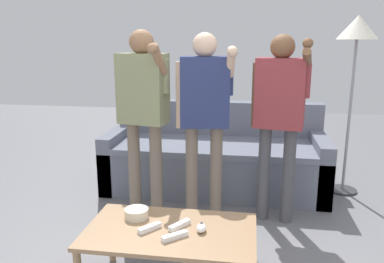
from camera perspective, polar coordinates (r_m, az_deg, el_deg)
The scene contains 11 objects.
couch at distance 4.05m, azimuth 3.44°, elevation -3.98°, with size 2.19×0.90×0.85m.
coffee_table at distance 2.41m, azimuth -3.17°, elevation -15.08°, with size 1.01×0.59×0.41m.
snack_bowl at distance 2.53m, azimuth -8.11°, elevation -11.77°, with size 0.15×0.15×0.06m, color beige.
game_remote_nunchuk at distance 2.35m, azimuth 1.37°, elevation -13.92°, with size 0.06×0.09×0.05m.
floor_lamp at distance 4.02m, azimuth 22.99°, elevation 12.39°, with size 0.38×0.38×1.73m.
player_left at distance 3.23m, azimuth -7.17°, elevation 4.15°, with size 0.46×0.43×1.59m.
player_center at distance 3.15m, azimuth 1.84°, elevation 3.72°, with size 0.49×0.35×1.56m.
player_right at distance 3.21m, azimuth 12.69°, elevation 3.46°, with size 0.46×0.37×1.55m.
game_remote_wand_near at distance 2.40m, azimuth -1.84°, elevation -13.53°, with size 0.12×0.15×0.03m.
game_remote_wand_far at distance 2.28m, azimuth -2.54°, elevation -15.05°, with size 0.14×0.14×0.03m.
game_remote_wand_spare at distance 2.38m, azimuth -6.23°, elevation -13.85°, with size 0.12×0.14×0.03m.
Camera 1 is at (0.18, -2.26, 1.52)m, focal length 36.44 mm.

